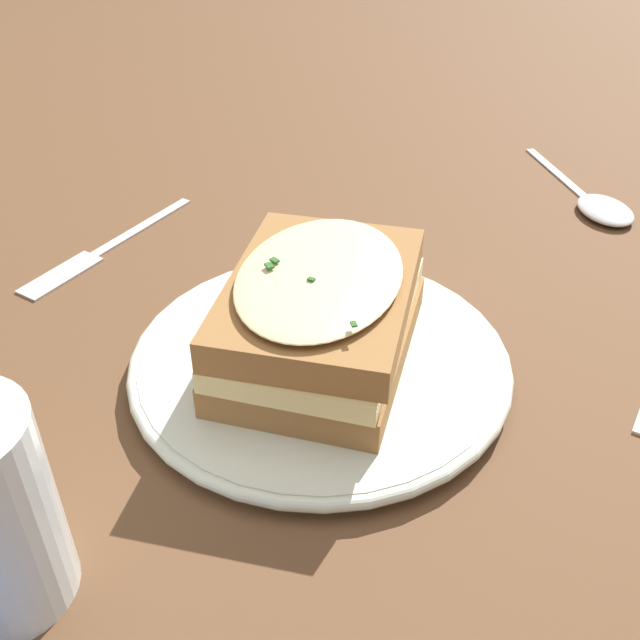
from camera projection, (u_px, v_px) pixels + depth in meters
ground_plane at (329, 407)px, 0.46m from camera, size 2.40×2.40×0.00m
dinner_plate at (320, 362)px, 0.48m from camera, size 0.24×0.24×0.01m
sandwich at (320, 314)px, 0.46m from camera, size 0.16×0.13×0.07m
fork at (93, 255)px, 0.60m from camera, size 0.18×0.05×0.00m
spoon at (599, 205)px, 0.66m from camera, size 0.15×0.12×0.01m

